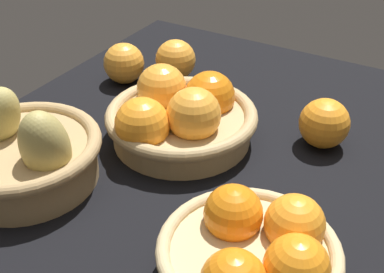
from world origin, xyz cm
name	(u,v)px	position (x,y,z in cm)	size (l,w,h in cm)	color
market_tray	(201,152)	(0.00, 0.00, 1.50)	(84.00, 72.00, 3.00)	black
basket_center	(179,117)	(-0.39, 3.78, 7.29)	(24.08, 24.08, 10.97)	tan
basket_near_left	(254,256)	(-21.00, -18.45, 7.21)	(20.57, 20.57, 9.93)	tan
basket_far_left_pears	(23,152)	(-20.09, 17.35, 7.72)	(22.22, 22.97, 14.64)	tan
loose_orange_front_gap	(176,60)	(17.76, 15.68, 6.89)	(7.77, 7.77, 7.77)	#F49E33
loose_orange_back_gap	(324,123)	(9.78, -16.42, 6.94)	(7.87, 7.87, 7.87)	orange
loose_orange_side_gap	(124,63)	(11.47, 23.34, 6.88)	(7.75, 7.75, 7.75)	#F49E33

